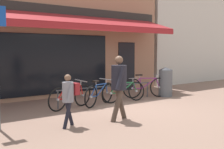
% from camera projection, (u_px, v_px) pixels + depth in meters
% --- Properties ---
extents(ground_plane, '(160.00, 160.00, 0.00)m').
position_uv_depth(ground_plane, '(127.00, 108.00, 8.60)').
color(ground_plane, '#846656').
extents(shop_front, '(8.52, 4.55, 4.54)m').
position_uv_depth(shop_front, '(58.00, 38.00, 11.94)').
color(shop_front, '#9E7056').
rests_on(shop_front, ground_plane).
extents(neighbour_building, '(7.13, 4.00, 4.92)m').
position_uv_depth(neighbour_building, '(175.00, 39.00, 17.06)').
color(neighbour_building, beige).
rests_on(neighbour_building, ground_plane).
extents(bike_rack_rail, '(3.78, 0.04, 0.57)m').
position_uv_depth(bike_rack_rail, '(108.00, 88.00, 9.50)').
color(bike_rack_rail, '#47494F').
rests_on(bike_rack_rail, ground_plane).
extents(bicycle_red, '(1.70, 0.61, 0.86)m').
position_uv_depth(bicycle_red, '(71.00, 96.00, 8.43)').
color(bicycle_red, black).
rests_on(bicycle_red, ground_plane).
extents(bicycle_blue, '(1.56, 0.78, 0.84)m').
position_uv_depth(bicycle_blue, '(99.00, 94.00, 8.95)').
color(bicycle_blue, black).
rests_on(bicycle_blue, ground_plane).
extents(bicycle_green, '(1.70, 0.52, 0.83)m').
position_uv_depth(bicycle_green, '(124.00, 91.00, 9.59)').
color(bicycle_green, black).
rests_on(bicycle_green, ground_plane).
extents(bicycle_purple, '(1.72, 0.73, 0.88)m').
position_uv_depth(bicycle_purple, '(146.00, 87.00, 10.44)').
color(bicycle_purple, black).
rests_on(bicycle_purple, ground_plane).
extents(pedestrian_adult, '(0.61, 0.56, 1.64)m').
position_uv_depth(pedestrian_adult, '(119.00, 81.00, 7.04)').
color(pedestrian_adult, '#47382D').
rests_on(pedestrian_adult, ground_plane).
extents(pedestrian_child, '(0.49, 0.47, 1.23)m').
position_uv_depth(pedestrian_child, '(69.00, 94.00, 6.42)').
color(pedestrian_child, black).
rests_on(pedestrian_child, ground_plane).
extents(litter_bin, '(0.53, 0.53, 1.12)m').
position_uv_depth(litter_bin, '(165.00, 82.00, 10.72)').
color(litter_bin, '#515459').
rests_on(litter_bin, ground_plane).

